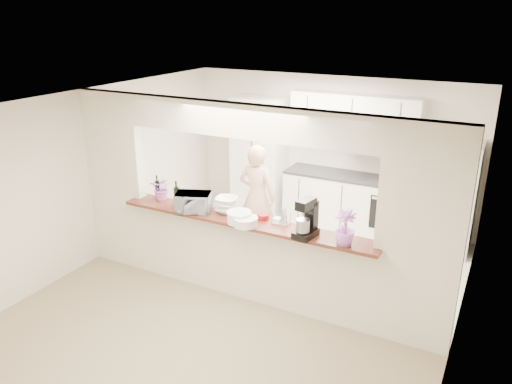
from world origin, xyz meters
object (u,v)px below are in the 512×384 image
Objects in this scene: toaster_oven at (193,202)px; stand_mixer at (307,220)px; refrigerator at (450,197)px; person at (257,198)px.

stand_mixer is (1.55, -0.03, 0.08)m from toaster_oven.
stand_mixer is at bearing -113.27° from refrigerator.
refrigerator is at bearing -153.08° from person.
refrigerator reaches higher than stand_mixer.
person is (-1.39, 1.47, -0.47)m from stand_mixer.
refrigerator is 2.90m from person.
toaster_oven is 1.50m from person.
toaster_oven is 0.27× the size of person.
stand_mixer is at bearing 133.48° from person.
refrigerator is 3.73× the size of stand_mixer.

